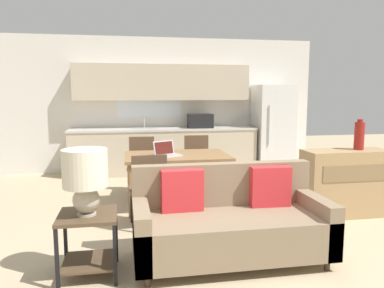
% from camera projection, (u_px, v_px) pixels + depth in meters
% --- Properties ---
extents(ground_plane, '(20.00, 20.00, 0.00)m').
position_uv_depth(ground_plane, '(216.00, 271.00, 3.34)').
color(ground_plane, tan).
extents(wall_back, '(6.40, 0.07, 2.70)m').
position_uv_depth(wall_back, '(162.00, 105.00, 7.67)').
color(wall_back, silver).
rests_on(wall_back, ground_plane).
extents(kitchen_counter, '(3.68, 0.65, 2.15)m').
position_uv_depth(kitchen_counter, '(164.00, 131.00, 7.45)').
color(kitchen_counter, beige).
rests_on(kitchen_counter, ground_plane).
extents(refrigerator, '(0.76, 0.71, 1.75)m').
position_uv_depth(refrigerator, '(273.00, 128.00, 7.76)').
color(refrigerator, white).
rests_on(refrigerator, ground_plane).
extents(dining_table, '(1.42, 0.93, 0.74)m').
position_uv_depth(dining_table, '(177.00, 159.00, 5.18)').
color(dining_table, olive).
rests_on(dining_table, ground_plane).
extents(couch, '(1.81, 0.80, 0.89)m').
position_uv_depth(couch, '(229.00, 223.00, 3.57)').
color(couch, '#3D2D1E').
rests_on(couch, ground_plane).
extents(side_table, '(0.50, 0.50, 0.55)m').
position_uv_depth(side_table, '(88.00, 234.00, 3.23)').
color(side_table, brown).
rests_on(side_table, ground_plane).
extents(table_lamp, '(0.38, 0.38, 0.57)m').
position_uv_depth(table_lamp, '(85.00, 175.00, 3.14)').
color(table_lamp, '#B2A893').
rests_on(table_lamp, side_table).
extents(credenza, '(1.10, 0.43, 0.86)m').
position_uv_depth(credenza, '(345.00, 183.00, 4.85)').
color(credenza, tan).
rests_on(credenza, ground_plane).
extents(vase, '(0.13, 0.13, 0.39)m').
position_uv_depth(vase, '(359.00, 136.00, 4.82)').
color(vase, maroon).
rests_on(vase, credenza).
extents(dining_chair_far_left, '(0.46, 0.46, 0.89)m').
position_uv_depth(dining_chair_far_left, '(142.00, 162.00, 5.90)').
color(dining_chair_far_left, brown).
rests_on(dining_chair_far_left, ground_plane).
extents(dining_chair_near_left, '(0.45, 0.45, 0.89)m').
position_uv_depth(dining_chair_near_left, '(148.00, 187.00, 4.35)').
color(dining_chair_near_left, brown).
rests_on(dining_chair_near_left, ground_plane).
extents(dining_chair_far_right, '(0.44, 0.44, 0.89)m').
position_uv_depth(dining_chair_far_right, '(197.00, 160.00, 6.10)').
color(dining_chair_far_right, brown).
rests_on(dining_chair_far_right, ground_plane).
extents(laptop, '(0.40, 0.38, 0.20)m').
position_uv_depth(laptop, '(167.00, 152.00, 5.08)').
color(laptop, '#B7BABC').
rests_on(laptop, dining_table).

